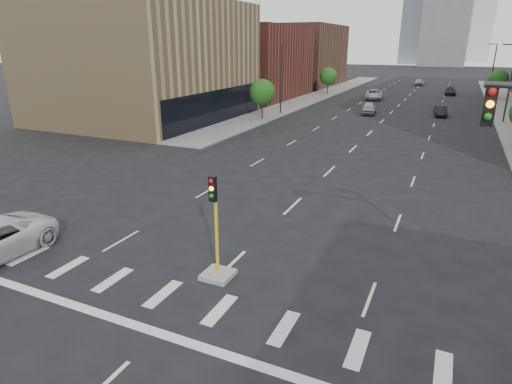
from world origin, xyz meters
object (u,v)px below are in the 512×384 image
Objects in this scene: car_deep_right at (450,91)px; car_distant at (419,82)px; car_far_left at (374,95)px; car_near_left at (369,108)px; car_mid_right at (440,111)px; median_traffic_signal at (217,256)px.

car_deep_right is 1.07× the size of car_distant.
car_deep_right is 19.33m from car_distant.
car_far_left is 1.34× the size of car_distant.
car_far_left reaches higher than car_near_left.
car_near_left is at bearing -175.10° from car_mid_right.
car_near_left is 16.62m from car_far_left.
car_deep_right reaches higher than car_mid_right.
car_far_left is (-4.94, 62.82, -0.15)m from median_traffic_signal.
car_distant is (2.37, 47.07, -0.02)m from car_near_left.
car_distant is (-7.16, 17.96, 0.07)m from car_deep_right.
car_deep_right is (11.78, 12.64, -0.14)m from car_far_left.
car_distant reaches higher than car_deep_right.
median_traffic_signal reaches higher than car_distant.
car_deep_right is (9.53, 29.11, -0.09)m from car_near_left.
car_deep_right is (0.55, 27.12, 0.00)m from car_mid_right.
car_near_left is at bearing -98.78° from car_distant.
median_traffic_signal is at bearing -93.23° from car_far_left.
car_near_left is at bearing 93.33° from median_traffic_signal.
car_mid_right is 27.13m from car_deep_right.
car_distant is at bearing 110.50° from car_deep_right.
median_traffic_signal is at bearing -96.43° from car_deep_right.
car_near_left is 0.77× the size of car_far_left.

